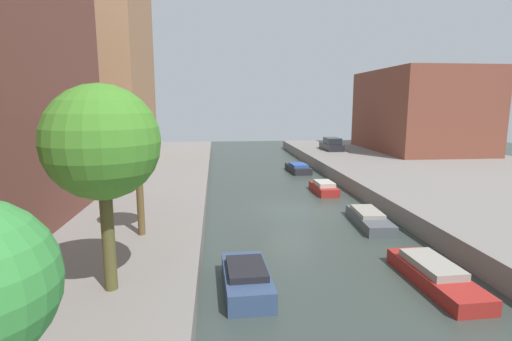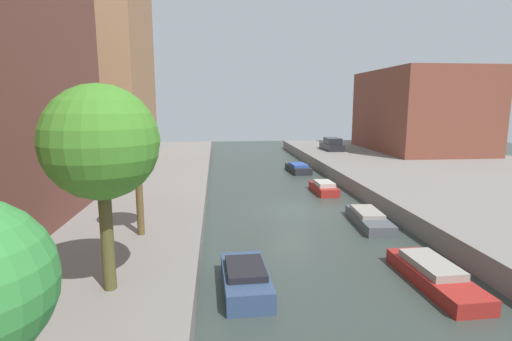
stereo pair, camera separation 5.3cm
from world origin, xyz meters
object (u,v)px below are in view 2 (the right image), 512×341
(street_tree_1, at_px, (101,143))
(moored_boat_right_3, at_px, (369,219))
(low_block_right, at_px, (419,111))
(moored_boat_right_2, at_px, (434,275))
(moored_boat_right_4, at_px, (324,188))
(moored_boat_right_5, at_px, (298,168))
(apartment_tower_far, at_px, (87,26))
(street_tree_2, at_px, (137,142))
(moored_boat_left_2, at_px, (245,279))
(parked_car, at_px, (332,145))

(street_tree_1, distance_m, moored_boat_right_3, 14.36)
(low_block_right, relative_size, moored_boat_right_2, 3.25)
(moored_boat_right_4, height_order, moored_boat_right_5, moored_boat_right_4)
(apartment_tower_far, height_order, moored_boat_right_2, apartment_tower_far)
(moored_boat_right_3, bearing_deg, street_tree_2, -163.00)
(moored_boat_left_2, relative_size, moored_boat_right_2, 0.78)
(moored_boat_left_2, distance_m, moored_boat_right_5, 23.15)
(moored_boat_right_3, xyz_separation_m, moored_boat_right_4, (-0.37, 7.32, 0.04))
(street_tree_1, bearing_deg, moored_boat_right_2, 6.76)
(parked_car, relative_size, moored_boat_left_2, 1.22)
(street_tree_2, height_order, moored_boat_right_2, street_tree_2)
(parked_car, height_order, moored_boat_right_3, parked_car)
(low_block_right, relative_size, parked_car, 3.40)
(moored_boat_left_2, bearing_deg, parked_car, 68.40)
(parked_car, relative_size, moored_boat_right_5, 1.10)
(apartment_tower_far, xyz_separation_m, moored_boat_right_3, (19.47, -20.22, -12.86))
(street_tree_1, bearing_deg, low_block_right, 50.36)
(moored_boat_right_2, height_order, moored_boat_right_5, moored_boat_right_5)
(moored_boat_right_4, bearing_deg, street_tree_1, -124.41)
(parked_car, height_order, moored_boat_left_2, parked_car)
(street_tree_2, relative_size, moored_boat_right_2, 1.06)
(street_tree_1, relative_size, moored_boat_right_5, 1.49)
(moored_boat_right_2, bearing_deg, parked_car, 79.87)
(moored_boat_left_2, relative_size, moored_boat_right_4, 1.06)
(parked_car, bearing_deg, street_tree_1, -116.68)
(apartment_tower_far, relative_size, moored_boat_right_2, 5.45)
(moored_boat_right_2, height_order, moored_boat_right_3, moored_boat_right_2)
(street_tree_1, xyz_separation_m, parked_car, (15.99, 31.82, -3.59))
(street_tree_2, bearing_deg, street_tree_1, -90.00)
(apartment_tower_far, height_order, low_block_right, apartment_tower_far)
(moored_boat_right_4, bearing_deg, moored_boat_right_2, -89.91)
(parked_car, bearing_deg, moored_boat_left_2, -111.60)
(moored_boat_right_3, relative_size, moored_boat_right_5, 1.11)
(low_block_right, distance_m, street_tree_2, 36.33)
(street_tree_1, bearing_deg, moored_boat_right_5, 66.21)
(apartment_tower_far, height_order, moored_boat_right_3, apartment_tower_far)
(parked_car, xyz_separation_m, moored_boat_right_2, (-5.46, -30.58, -1.24))
(apartment_tower_far, distance_m, moored_boat_right_4, 26.38)
(apartment_tower_far, bearing_deg, moored_boat_right_4, -34.03)
(moored_boat_right_2, bearing_deg, low_block_right, 63.18)
(moored_boat_right_3, bearing_deg, apartment_tower_far, 133.92)
(apartment_tower_far, xyz_separation_m, moored_boat_right_2, (19.13, -27.00, -12.84))
(parked_car, bearing_deg, low_block_right, -7.03)
(low_block_right, xyz_separation_m, moored_boat_right_2, (-14.87, -29.42, -5.03))
(apartment_tower_far, bearing_deg, low_block_right, 4.07)
(moored_boat_right_5, bearing_deg, moored_boat_left_2, -106.24)
(street_tree_2, height_order, parked_car, street_tree_2)
(moored_boat_left_2, bearing_deg, street_tree_2, 141.03)
(street_tree_2, relative_size, moored_boat_right_4, 1.43)
(street_tree_1, distance_m, moored_boat_right_5, 26.36)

